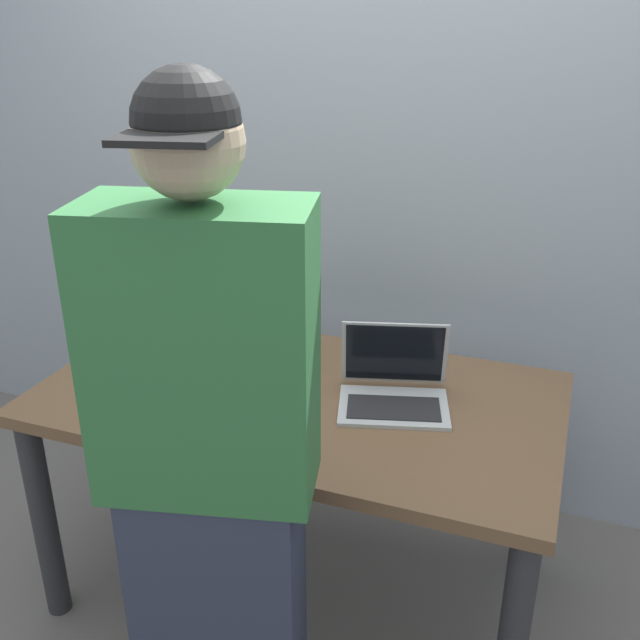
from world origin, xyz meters
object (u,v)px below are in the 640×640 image
at_px(beer_bottle_dark, 281,326).
at_px(beer_bottle_green, 277,338).
at_px(laptop, 394,385).
at_px(coffee_mug, 285,377).
at_px(person_figure, 212,475).
at_px(beer_bottle_brown, 251,329).
at_px(beer_bottle_amber, 250,321).

relative_size(beer_bottle_dark, beer_bottle_green, 0.96).
bearing_deg(laptop, coffee_mug, -170.93).
bearing_deg(coffee_mug, person_figure, -82.23).
bearing_deg(coffee_mug, beer_bottle_brown, 144.60).
bearing_deg(beer_bottle_green, beer_bottle_brown, 169.59).
relative_size(beer_bottle_dark, beer_bottle_amber, 0.96).
xyz_separation_m(laptop, beer_bottle_amber, (-0.53, 0.14, 0.07)).
bearing_deg(beer_bottle_dark, laptop, -18.86).
height_order(beer_bottle_brown, coffee_mug, beer_bottle_brown).
distance_m(beer_bottle_brown, person_figure, 0.77).
relative_size(beer_bottle_green, coffee_mug, 2.68).
bearing_deg(beer_bottle_green, person_figure, -77.85).
height_order(beer_bottle_dark, beer_bottle_green, beer_bottle_green).
bearing_deg(beer_bottle_brown, coffee_mug, -35.40).
relative_size(laptop, coffee_mug, 3.21).
relative_size(beer_bottle_brown, beer_bottle_amber, 1.06).
distance_m(laptop, person_figure, 0.71).
bearing_deg(beer_bottle_amber, beer_bottle_green, -33.15).
relative_size(beer_bottle_dark, person_figure, 0.17).
relative_size(person_figure, coffee_mug, 14.93).
relative_size(beer_bottle_brown, beer_bottle_dark, 1.10).
relative_size(laptop, beer_bottle_amber, 1.19).
bearing_deg(beer_bottle_amber, beer_bottle_brown, -61.97).
height_order(laptop, person_figure, person_figure).
xyz_separation_m(beer_bottle_brown, beer_bottle_dark, (0.07, 0.08, -0.01)).
xyz_separation_m(beer_bottle_amber, coffee_mug, (0.20, -0.19, -0.08)).
relative_size(beer_bottle_amber, coffee_mug, 2.69).
relative_size(laptop, beer_bottle_brown, 1.13).
height_order(laptop, beer_bottle_green, beer_bottle_green).
bearing_deg(beer_bottle_brown, person_figure, -71.11).
relative_size(beer_bottle_brown, person_figure, 0.19).
xyz_separation_m(beer_bottle_dark, person_figure, (0.18, -0.80, 0.00)).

